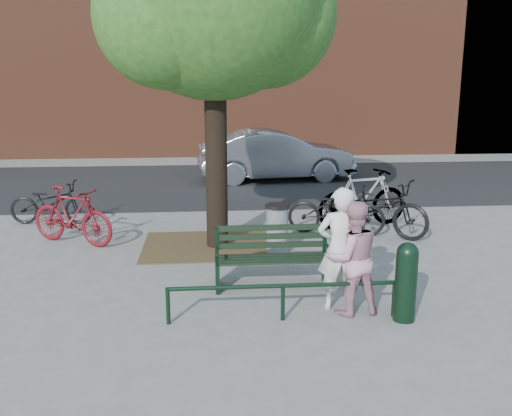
{
  "coord_description": "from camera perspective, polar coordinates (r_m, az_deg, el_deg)",
  "views": [
    {
      "loc": [
        -0.94,
        -8.16,
        3.19
      ],
      "look_at": [
        -0.17,
        1.0,
        1.01
      ],
      "focal_mm": 40.0,
      "sensor_mm": 36.0,
      "label": 1
    }
  ],
  "objects": [
    {
      "name": "bicycle_e",
      "position": [
        11.7,
        12.0,
        0.13
      ],
      "size": [
        2.15,
        2.01,
        1.15
      ],
      "primitive_type": "imported",
      "rotation": [
        0.0,
        0.0,
        0.86
      ],
      "color": "black",
      "rests_on": "ground"
    },
    {
      "name": "bicycle_a",
      "position": [
        13.06,
        -19.81,
        0.5
      ],
      "size": [
        1.83,
        0.76,
        0.94
      ],
      "primitive_type": "imported",
      "rotation": [
        0.0,
        0.0,
        1.49
      ],
      "color": "black",
      "rests_on": "ground"
    },
    {
      "name": "person_left",
      "position": [
        7.85,
        8.42,
        -4.08
      ],
      "size": [
        0.65,
        0.46,
        1.72
      ],
      "primitive_type": "imported",
      "rotation": [
        0.0,
        0.0,
        3.07
      ],
      "color": "silver",
      "rests_on": "ground"
    },
    {
      "name": "ground",
      "position": [
        8.81,
        1.66,
        -7.89
      ],
      "size": [
        90.0,
        90.0,
        0.0
      ],
      "primitive_type": "plane",
      "color": "gray",
      "rests_on": "ground"
    },
    {
      "name": "parked_car",
      "position": [
        17.36,
        1.98,
        5.29
      ],
      "size": [
        4.79,
        2.08,
        1.53
      ],
      "primitive_type": "imported",
      "rotation": [
        0.0,
        0.0,
        1.67
      ],
      "color": "gray",
      "rests_on": "ground"
    },
    {
      "name": "street_tree",
      "position": [
        10.43,
        -3.94,
        20.08
      ],
      "size": [
        4.2,
        3.8,
        6.5
      ],
      "color": "black",
      "rests_on": "ground"
    },
    {
      "name": "bicycle_b",
      "position": [
        11.37,
        -17.93,
        -0.72
      ],
      "size": [
        1.88,
        1.35,
        1.12
      ],
      "primitive_type": "imported",
      "rotation": [
        0.0,
        0.0,
        1.07
      ],
      "color": "#5B0D13",
      "rests_on": "ground"
    },
    {
      "name": "dirt_pit",
      "position": [
        10.84,
        -4.92,
        -3.78
      ],
      "size": [
        2.4,
        2.0,
        0.02
      ],
      "primitive_type": "cube",
      "color": "brown",
      "rests_on": "ground"
    },
    {
      "name": "guard_railing",
      "position": [
        7.56,
        2.71,
        -8.32
      ],
      "size": [
        3.06,
        0.06,
        0.51
      ],
      "color": "black",
      "rests_on": "ground"
    },
    {
      "name": "bicycle_d",
      "position": [
        12.21,
        10.64,
        1.0
      ],
      "size": [
        2.18,
        1.15,
        1.26
      ],
      "primitive_type": "imported",
      "rotation": [
        0.0,
        0.0,
        1.85
      ],
      "color": "gray",
      "rests_on": "ground"
    },
    {
      "name": "bicycle_c",
      "position": [
        11.58,
        8.02,
        -0.17
      ],
      "size": [
        2.06,
        1.21,
        1.03
      ],
      "primitive_type": "imported",
      "rotation": [
        0.0,
        0.0,
        1.28
      ],
      "color": "black",
      "rests_on": "ground"
    },
    {
      "name": "road",
      "position": [
        16.99,
        -1.54,
        2.53
      ],
      "size": [
        40.0,
        7.0,
        0.01
      ],
      "primitive_type": "cube",
      "color": "black",
      "rests_on": "ground"
    },
    {
      "name": "park_bench",
      "position": [
        8.72,
        1.63,
        -4.78
      ],
      "size": [
        1.74,
        0.54,
        0.97
      ],
      "color": "black",
      "rests_on": "ground"
    },
    {
      "name": "litter_bin",
      "position": [
        10.3,
        2.13,
        -2.06
      ],
      "size": [
        0.44,
        0.44,
        0.9
      ],
      "color": "gray",
      "rests_on": "ground"
    },
    {
      "name": "bollard",
      "position": [
        7.74,
        14.77,
        -6.89
      ],
      "size": [
        0.29,
        0.29,
        1.07
      ],
      "color": "black",
      "rests_on": "ground"
    },
    {
      "name": "person_right",
      "position": [
        7.74,
        9.61,
        -4.98
      ],
      "size": [
        0.83,
        0.68,
        1.56
      ],
      "primitive_type": "imported",
      "rotation": [
        0.0,
        0.0,
        3.27
      ],
      "color": "#C28696",
      "rests_on": "ground"
    }
  ]
}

